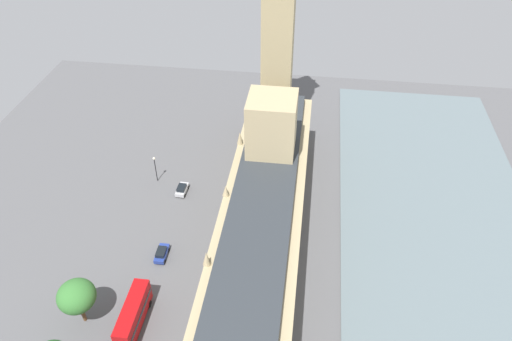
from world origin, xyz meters
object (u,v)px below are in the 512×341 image
double_decker_bus_by_river_gate (133,315)px  street_lamp_far_end (155,165)px  plane_tree_near_tower (77,296)px  parliament_building (264,214)px  pedestrian_under_trees (220,223)px  car_blue_corner (162,253)px  car_silver_opposite_hall (182,189)px  clock_tower (278,16)px

double_decker_bus_by_river_gate → street_lamp_far_end: 35.37m
plane_tree_near_tower → street_lamp_far_end: (-1.36, -34.85, -1.66)m
parliament_building → street_lamp_far_end: bearing=-31.6°
pedestrian_under_trees → street_lamp_far_end: bearing=-168.1°
car_blue_corner → street_lamp_far_end: size_ratio=0.70×
double_decker_bus_by_river_gate → car_silver_opposite_hall: bearing=90.9°
car_silver_opposite_hall → double_decker_bus_by_river_gate: (-0.63, 31.59, 1.75)m
clock_tower → plane_tree_near_tower: (24.45, 56.66, -22.85)m
clock_tower → street_lamp_far_end: (23.08, 21.81, -24.52)m
clock_tower → double_decker_bus_by_river_gate: bearing=74.0°
car_blue_corner → pedestrian_under_trees: size_ratio=2.87×
double_decker_bus_by_river_gate → plane_tree_near_tower: bearing=-178.9°
car_blue_corner → plane_tree_near_tower: size_ratio=0.51×
double_decker_bus_by_river_gate → pedestrian_under_trees: bearing=68.3°
plane_tree_near_tower → street_lamp_far_end: plane_tree_near_tower is taller
car_blue_corner → street_lamp_far_end: street_lamp_far_end is taller
double_decker_bus_by_river_gate → street_lamp_far_end: (6.87, -34.65, 1.73)m
clock_tower → double_decker_bus_by_river_gate: clock_tower is taller
plane_tree_near_tower → double_decker_bus_by_river_gate: bearing=-178.6°
plane_tree_near_tower → street_lamp_far_end: size_ratio=1.37×
parliament_building → pedestrian_under_trees: parliament_building is taller
double_decker_bus_by_river_gate → plane_tree_near_tower: size_ratio=1.23×
double_decker_bus_by_river_gate → pedestrian_under_trees: double_decker_bus_by_river_gate is taller
car_blue_corner → plane_tree_near_tower: (8.38, 14.31, 5.14)m
car_silver_opposite_hall → car_blue_corner: same height
car_blue_corner → pedestrian_under_trees: bearing=44.3°
street_lamp_far_end → parliament_building: bearing=148.4°
car_blue_corner → street_lamp_far_end: (7.01, -20.53, 3.48)m
street_lamp_far_end → plane_tree_near_tower: bearing=87.8°
plane_tree_near_tower → parliament_building: bearing=-143.0°
clock_tower → parliament_building: bearing=92.6°
clock_tower → pedestrian_under_trees: (7.13, 33.33, -28.20)m
clock_tower → car_silver_opposite_hall: clock_tower is taller
double_decker_bus_by_river_gate → pedestrian_under_trees: size_ratio=6.94×
double_decker_bus_by_river_gate → clock_tower: bearing=73.7°
car_silver_opposite_hall → pedestrian_under_trees: car_silver_opposite_hall is taller
pedestrian_under_trees → street_lamp_far_end: size_ratio=0.24×
street_lamp_far_end → clock_tower: bearing=-136.6°
car_blue_corner → parliament_building: bearing=15.7°
car_silver_opposite_hall → double_decker_bus_by_river_gate: double_decker_bus_by_river_gate is taller
clock_tower → plane_tree_near_tower: size_ratio=6.54×
clock_tower → car_silver_opposite_hall: bearing=55.9°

